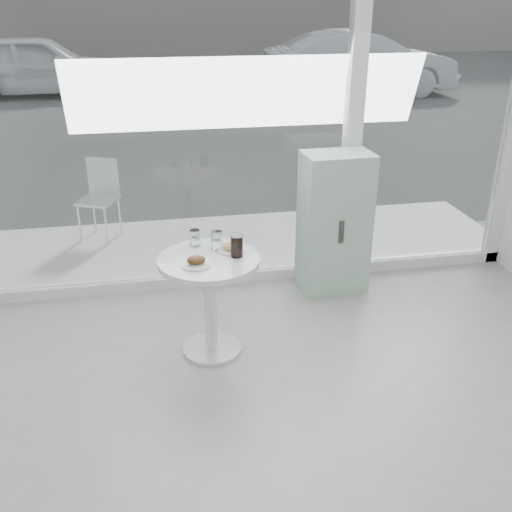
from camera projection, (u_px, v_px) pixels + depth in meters
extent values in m
cube|color=white|center=(251.00, 275.00, 5.36)|extent=(5.00, 0.12, 0.10)
cube|color=white|center=(354.00, 115.00, 4.90)|extent=(0.14, 0.14, 3.00)
cube|color=white|center=(158.00, 135.00, 4.66)|extent=(3.21, 0.02, 2.60)
cube|color=white|center=(436.00, 124.00, 5.07)|extent=(1.41, 0.02, 2.60)
cylinder|color=silver|center=(212.00, 348.00, 4.30)|extent=(0.44, 0.44, 0.03)
cylinder|color=silver|center=(211.00, 308.00, 4.16)|extent=(0.09, 0.09, 0.70)
cylinder|color=white|center=(209.00, 261.00, 4.00)|extent=(0.72, 0.72, 0.04)
cube|color=white|center=(238.00, 244.00, 6.08)|extent=(5.60, 1.60, 0.05)
cube|color=#3C3C3C|center=(174.00, 84.00, 16.98)|extent=(40.00, 24.00, 0.00)
cube|color=#84A996|center=(334.00, 223.00, 4.98)|extent=(0.59, 0.41, 1.25)
cube|color=#333333|center=(341.00, 232.00, 4.80)|extent=(0.04, 0.02, 0.20)
cylinder|color=silver|center=(80.00, 223.00, 6.00)|extent=(0.02, 0.02, 0.41)
cylinder|color=silver|center=(106.00, 226.00, 5.93)|extent=(0.02, 0.02, 0.41)
cylinder|color=silver|center=(94.00, 213.00, 6.27)|extent=(0.02, 0.02, 0.41)
cylinder|color=silver|center=(120.00, 216.00, 6.20)|extent=(0.02, 0.02, 0.41)
cube|color=silver|center=(98.00, 201.00, 6.01)|extent=(0.48, 0.48, 0.03)
cube|color=silver|center=(103.00, 176.00, 6.07)|extent=(0.34, 0.17, 0.41)
imported|color=silver|center=(38.00, 65.00, 14.72)|extent=(4.60, 2.00, 1.54)
imported|color=#B4B6BC|center=(360.00, 63.00, 14.78)|extent=(4.90, 1.77, 1.61)
cylinder|color=white|center=(196.00, 264.00, 3.88)|extent=(0.21, 0.21, 0.01)
cube|color=silver|center=(199.00, 264.00, 3.87)|extent=(0.12, 0.12, 0.00)
ellipsoid|color=#311C0D|center=(196.00, 260.00, 3.86)|extent=(0.13, 0.10, 0.05)
ellipsoid|color=#311C0D|center=(201.00, 259.00, 3.89)|extent=(0.06, 0.06, 0.03)
cylinder|color=white|center=(232.00, 249.00, 4.11)|extent=(0.21, 0.21, 0.01)
torus|color=tan|center=(232.00, 246.00, 4.10)|extent=(0.12, 0.12, 0.04)
cylinder|color=white|center=(195.00, 238.00, 4.16)|extent=(0.07, 0.07, 0.12)
cylinder|color=white|center=(195.00, 241.00, 4.17)|extent=(0.06, 0.06, 0.07)
cylinder|color=white|center=(217.00, 240.00, 4.10)|extent=(0.08, 0.08, 0.13)
cylinder|color=white|center=(217.00, 244.00, 4.12)|extent=(0.07, 0.07, 0.07)
cylinder|color=white|center=(237.00, 245.00, 3.98)|extent=(0.09, 0.09, 0.16)
cylinder|color=black|center=(237.00, 246.00, 3.98)|extent=(0.07, 0.07, 0.15)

